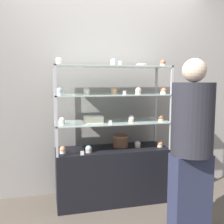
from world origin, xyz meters
name	(u,v)px	position (x,y,z in m)	size (l,w,h in m)	color
ground_plane	(112,200)	(0.00, 0.00, 0.00)	(20.00, 20.00, 0.00)	brown
back_wall	(105,86)	(0.00, 0.36, 1.30)	(8.00, 0.05, 2.60)	gray
display_base	(112,174)	(0.00, 0.00, 0.30)	(1.24, 0.44, 0.61)	black
display_riser_lower	(112,123)	(0.00, 0.00, 0.89)	(1.24, 0.44, 0.30)	#B7B7BC
display_riser_middle	(112,96)	(0.00, 0.00, 1.20)	(1.24, 0.44, 0.30)	#B7B7BC
display_riser_upper	(112,68)	(0.00, 0.00, 1.50)	(1.24, 0.44, 0.30)	#B7B7BC
layer_cake_centerpiece	(121,141)	(0.11, 0.04, 0.68)	(0.18, 0.18, 0.13)	brown
sheet_cake_frosted	(93,119)	(-0.21, -0.01, 0.95)	(0.20, 0.12, 0.07)	beige
cupcake_0	(63,150)	(-0.55, -0.07, 0.64)	(0.07, 0.07, 0.08)	white
cupcake_1	(89,149)	(-0.28, -0.11, 0.64)	(0.07, 0.07, 0.08)	#CCB28C
cupcake_2	(138,144)	(0.29, -0.03, 0.64)	(0.07, 0.07, 0.08)	#CCB28C
cupcake_3	(160,144)	(0.54, -0.08, 0.64)	(0.07, 0.07, 0.08)	beige
price_tag_0	(82,153)	(-0.36, -0.20, 0.63)	(0.04, 0.00, 0.04)	white
cupcake_4	(62,121)	(-0.55, -0.06, 0.95)	(0.07, 0.07, 0.07)	beige
cupcake_5	(131,119)	(0.20, -0.08, 0.95)	(0.07, 0.07, 0.07)	#CCB28C
cupcake_6	(161,118)	(0.55, -0.08, 0.95)	(0.07, 0.07, 0.07)	#CCB28C
price_tag_1	(110,123)	(-0.07, -0.20, 0.93)	(0.04, 0.00, 0.04)	white
cupcake_7	(59,92)	(-0.57, -0.09, 1.25)	(0.06, 0.06, 0.08)	beige
cupcake_8	(87,91)	(-0.28, -0.04, 1.25)	(0.06, 0.06, 0.08)	beige
cupcake_9	(114,91)	(0.01, -0.03, 1.25)	(0.06, 0.06, 0.08)	#CCB28C
cupcake_10	(138,91)	(0.27, -0.10, 1.25)	(0.06, 0.06, 0.08)	#CCB28C
cupcake_11	(163,91)	(0.57, -0.08, 1.25)	(0.06, 0.06, 0.08)	white
price_tag_2	(124,93)	(0.08, -0.20, 1.24)	(0.04, 0.00, 0.04)	white
cupcake_12	(59,61)	(-0.57, -0.08, 1.55)	(0.06, 0.06, 0.08)	beige
cupcake_13	(113,62)	(0.00, -0.06, 1.55)	(0.06, 0.06, 0.08)	beige
cupcake_14	(163,63)	(0.57, -0.06, 1.55)	(0.06, 0.06, 0.08)	#CCB28C
price_tag_3	(120,63)	(0.03, -0.20, 1.54)	(0.04, 0.00, 0.04)	white
donut_glazed	(141,65)	(0.33, -0.01, 1.53)	(0.11, 0.11, 0.03)	#EFB2BC
customer_figure	(192,142)	(0.52, -0.78, 0.83)	(0.36, 0.36, 1.55)	#282D47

